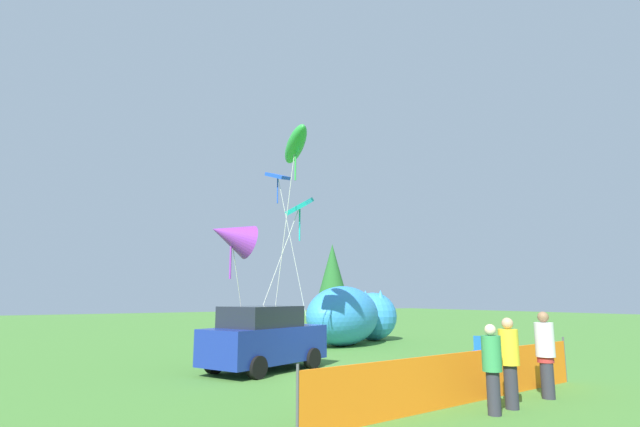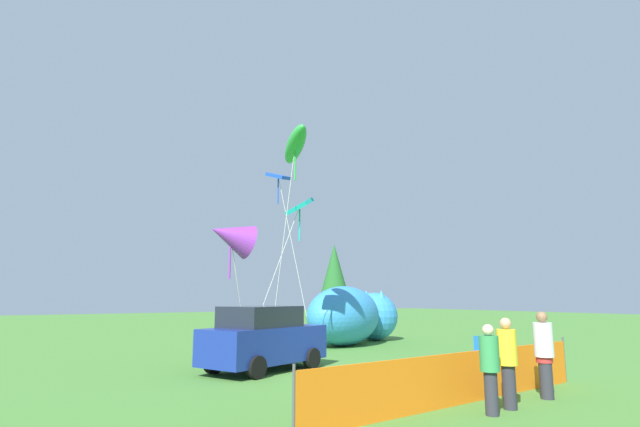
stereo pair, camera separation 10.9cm
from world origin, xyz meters
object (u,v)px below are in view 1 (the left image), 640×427
object	(u,v)px
spectator_in_grey_shirt	(545,351)
spectator_in_black_shirt	(545,357)
kite_purple_delta	(231,236)
kite_blue_box	(278,179)
folding_chair	(481,348)
kite_green_fish	(295,145)
spectator_in_green_shirt	(492,365)
parked_car	(264,339)
spectator_in_white_shirt	(509,359)
kite_teal_diamond	(299,209)
inflatable_cat	(352,317)

from	to	relation	value
spectator_in_grey_shirt	spectator_in_black_shirt	bearing A→B (deg)	56.58
kite_purple_delta	spectator_in_black_shirt	bearing A→B (deg)	-57.44
kite_blue_box	kite_purple_delta	world-z (taller)	kite_blue_box
folding_chair	kite_blue_box	bearing A→B (deg)	-97.64
kite_green_fish	folding_chair	bearing A→B (deg)	-32.80
spectator_in_green_shirt	kite_purple_delta	world-z (taller)	kite_purple_delta
folding_chair	spectator_in_grey_shirt	world-z (taller)	spectator_in_grey_shirt
parked_car	spectator_in_white_shirt	distance (m)	7.65
parked_car	kite_blue_box	bearing A→B (deg)	37.45
spectator_in_green_shirt	kite_teal_diamond	bearing A→B (deg)	82.52
inflatable_cat	kite_blue_box	size ratio (longest dim) A/B	0.87
kite_teal_diamond	kite_purple_delta	bearing A→B (deg)	-154.28
kite_green_fish	kite_purple_delta	distance (m)	4.48
kite_teal_diamond	kite_blue_box	bearing A→B (deg)	70.57
spectator_in_white_shirt	kite_teal_diamond	xyz separation A→B (m)	(0.45, 9.02, 4.50)
spectator_in_grey_shirt	kite_teal_diamond	world-z (taller)	kite_teal_diamond
spectator_in_black_shirt	kite_teal_diamond	distance (m)	10.01
folding_chair	kite_green_fish	distance (m)	9.45
inflatable_cat	kite_green_fish	bearing A→B (deg)	-167.59
spectator_in_white_shirt	spectator_in_grey_shirt	bearing A→B (deg)	6.63
parked_car	kite_purple_delta	xyz separation A→B (m)	(-1.23, -0.08, 3.10)
spectator_in_white_shirt	spectator_in_black_shirt	bearing A→B (deg)	7.24
spectator_in_white_shirt	spectator_in_black_shirt	xyz separation A→B (m)	(1.60, 0.20, -0.10)
parked_car	spectator_in_white_shirt	bearing A→B (deg)	-97.25
spectator_in_black_shirt	spectator_in_white_shirt	bearing A→B (deg)	-172.76
spectator_in_black_shirt	kite_blue_box	distance (m)	14.86
spectator_in_green_shirt	spectator_in_black_shirt	size ratio (longest dim) A/B	1.05
parked_car	spectator_in_green_shirt	bearing A→B (deg)	-102.96
inflatable_cat	kite_blue_box	bearing A→B (deg)	145.73
spectator_in_green_shirt	kite_blue_box	size ratio (longest dim) A/B	0.21
folding_chair	spectator_in_black_shirt	xyz separation A→B (m)	(-3.41, -4.49, 0.37)
folding_chair	parked_car	bearing A→B (deg)	-48.82
kite_green_fish	spectator_in_black_shirt	bearing A→B (deg)	-76.58
folding_chair	spectator_in_grey_shirt	bearing A→B (deg)	26.21
parked_car	kite_blue_box	world-z (taller)	kite_blue_box
spectator_in_black_shirt	kite_blue_box	xyz separation A→B (m)	(0.41, 13.22, 6.79)
kite_teal_diamond	kite_green_fish	bearing A→B (deg)	-128.72
kite_green_fish	kite_blue_box	size ratio (longest dim) A/B	1.02
folding_chair	spectator_in_black_shirt	world-z (taller)	spectator_in_black_shirt
spectator_in_green_shirt	spectator_in_grey_shirt	bearing A→B (deg)	7.87
kite_blue_box	kite_teal_diamond	bearing A→B (deg)	-109.43
spectator_in_white_shirt	kite_green_fish	size ratio (longest dim) A/B	0.22
parked_car	spectator_in_grey_shirt	xyz separation A→B (m)	(3.33, -7.26, 0.08)
kite_purple_delta	kite_teal_diamond	bearing A→B (deg)	25.72
folding_chair	kite_green_fish	size ratio (longest dim) A/B	0.11
spectator_in_green_shirt	kite_purple_delta	size ratio (longest dim) A/B	0.36
inflatable_cat	kite_green_fish	size ratio (longest dim) A/B	0.85
folding_chair	kite_purple_delta	size ratio (longest dim) A/B	0.19
folding_chair	inflatable_cat	xyz separation A→B (m)	(0.81, 8.13, 0.73)
spectator_in_white_shirt	kite_purple_delta	distance (m)	8.52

